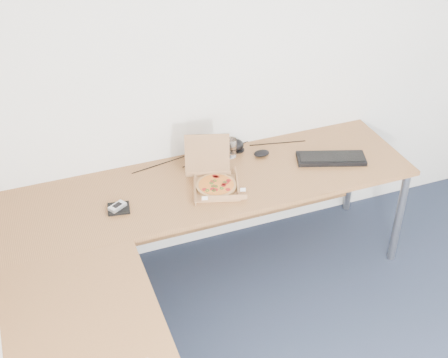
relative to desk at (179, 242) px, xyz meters
name	(u,v)px	position (x,y,z in m)	size (l,w,h in m)	color
room_shell	(445,238)	(0.82, -0.97, 0.55)	(3.50, 3.50, 2.50)	white
desk	(179,242)	(0.00, 0.00, 0.00)	(2.50, 2.20, 0.73)	#935D31
pizza_box	(215,182)	(0.34, 0.37, 0.06)	(0.27, 0.31, 0.27)	#AE7A4D
drinking_glass	(231,148)	(0.55, 0.65, 0.09)	(0.07, 0.07, 0.12)	white
keyboard	(331,158)	(1.12, 0.38, 0.04)	(0.43, 0.15, 0.03)	black
mouse	(262,153)	(0.74, 0.59, 0.05)	(0.10, 0.07, 0.04)	black
wallet	(119,208)	(-0.24, 0.35, 0.04)	(0.12, 0.10, 0.02)	black
phone	(117,206)	(-0.24, 0.35, 0.06)	(0.10, 0.05, 0.02)	#B2B5BA
dome_speaker	(237,145)	(0.62, 0.71, 0.07)	(0.10, 0.10, 0.08)	black
cable_bundle	(216,154)	(0.47, 0.71, 0.03)	(0.56, 0.04, 0.01)	black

